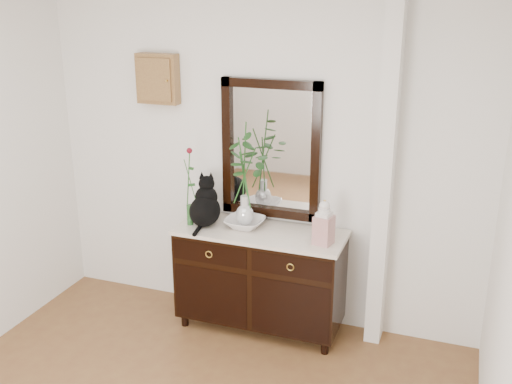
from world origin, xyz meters
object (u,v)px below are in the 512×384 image
at_px(cat, 205,201).
at_px(ginger_jar, 324,222).
at_px(sideboard, 260,274).
at_px(lotus_bowl, 245,223).

height_order(cat, ginger_jar, cat).
height_order(sideboard, lotus_bowl, lotus_bowl).
xyz_separation_m(sideboard, lotus_bowl, (-0.14, 0.02, 0.41)).
height_order(cat, lotus_bowl, cat).
xyz_separation_m(cat, ginger_jar, (0.98, -0.05, -0.02)).
bearing_deg(lotus_bowl, sideboard, -9.68).
bearing_deg(sideboard, ginger_jar, -8.29).
bearing_deg(sideboard, lotus_bowl, 170.32).
distance_m(cat, lotus_bowl, 0.36).
relative_size(sideboard, ginger_jar, 3.84).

